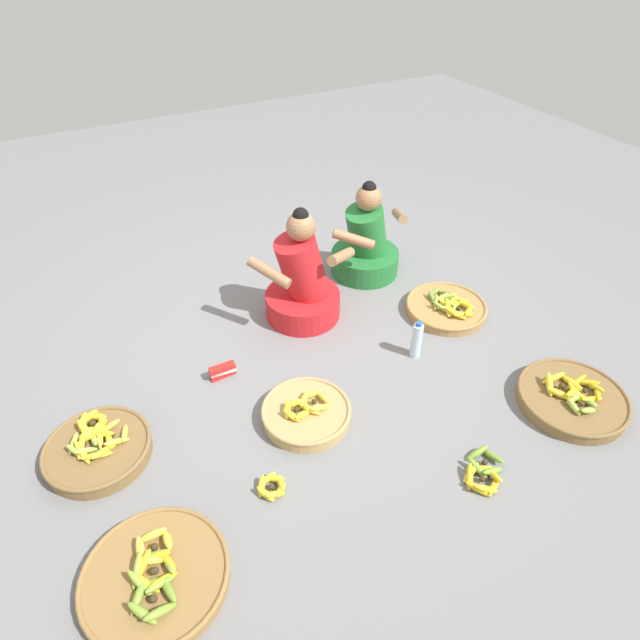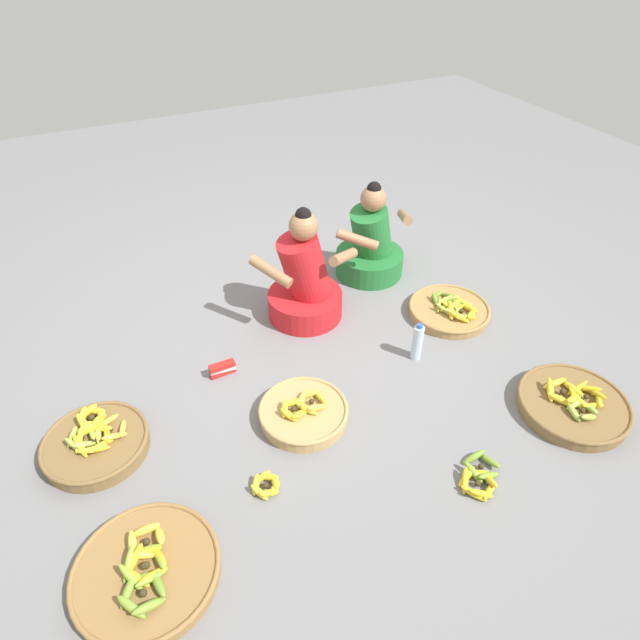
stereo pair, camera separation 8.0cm
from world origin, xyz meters
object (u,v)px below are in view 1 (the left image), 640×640
(banana_basket_back_left, at_px, (572,398))
(loose_bananas_back_center, at_px, (483,473))
(banana_basket_mid_right, at_px, (155,576))
(loose_bananas_near_bicycle, at_px, (272,486))
(packet_carton_stack, at_px, (223,371))
(water_bottle, at_px, (417,340))
(banana_basket_near_vendor, at_px, (98,448))
(banana_basket_front_right, at_px, (447,307))
(vendor_woman_front, at_px, (302,284))
(banana_basket_back_right, at_px, (306,413))
(vendor_woman_behind, at_px, (366,245))

(banana_basket_back_left, xyz_separation_m, loose_bananas_back_center, (-0.79, -0.14, -0.02))
(banana_basket_mid_right, height_order, loose_bananas_near_bicycle, banana_basket_mid_right)
(packet_carton_stack, bearing_deg, water_bottle, -18.77)
(loose_bananas_near_bicycle, bearing_deg, packet_carton_stack, 86.41)
(banana_basket_near_vendor, relative_size, banana_basket_front_right, 0.98)
(banana_basket_front_right, bearing_deg, vendor_woman_front, 153.64)
(banana_basket_mid_right, xyz_separation_m, banana_basket_back_right, (0.99, 0.52, 0.01))
(packet_carton_stack, bearing_deg, loose_bananas_near_bicycle, -93.59)
(vendor_woman_behind, height_order, banana_basket_back_right, vendor_woman_behind)
(banana_basket_mid_right, height_order, packet_carton_stack, banana_basket_mid_right)
(banana_basket_back_right, bearing_deg, loose_bananas_back_center, -50.41)
(vendor_woman_behind, distance_m, water_bottle, 1.02)
(packet_carton_stack, bearing_deg, banana_basket_near_vendor, -161.56)
(banana_basket_back_left, bearing_deg, vendor_woman_front, 124.16)
(vendor_woman_behind, bearing_deg, loose_bananas_near_bicycle, -134.28)
(banana_basket_near_vendor, bearing_deg, banana_basket_mid_right, -83.03)
(vendor_woman_behind, xyz_separation_m, loose_bananas_back_center, (-0.45, -1.91, -0.21))
(banana_basket_back_right, bearing_deg, loose_bananas_near_bicycle, -136.68)
(banana_basket_near_vendor, xyz_separation_m, loose_bananas_back_center, (1.72, -1.05, -0.03))
(banana_basket_back_right, relative_size, water_bottle, 1.87)
(water_bottle, bearing_deg, banana_basket_mid_right, -159.96)
(loose_bananas_back_center, bearing_deg, packet_carton_stack, 125.44)
(water_bottle, xyz_separation_m, packet_carton_stack, (-1.16, 0.40, -0.08))
(banana_basket_near_vendor, distance_m, banana_basket_mid_right, 0.81)
(vendor_woman_behind, bearing_deg, water_bottle, -102.77)
(vendor_woman_front, distance_m, loose_bananas_back_center, 1.67)
(loose_bananas_back_center, bearing_deg, vendor_woman_behind, 76.60)
(banana_basket_front_right, relative_size, water_bottle, 2.08)
(banana_basket_back_left, relative_size, banana_basket_back_right, 1.23)
(loose_bananas_near_bicycle, relative_size, packet_carton_stack, 1.06)
(vendor_woman_front, bearing_deg, banana_basket_front_right, -26.36)
(banana_basket_front_right, bearing_deg, banana_basket_mid_right, -157.85)
(banana_basket_back_left, bearing_deg, banana_basket_mid_right, 177.71)
(banana_basket_back_left, xyz_separation_m, banana_basket_front_right, (-0.10, 1.04, -0.00))
(loose_bananas_back_center, xyz_separation_m, loose_bananas_near_bicycle, (-0.99, 0.43, 0.00))
(banana_basket_back_left, xyz_separation_m, banana_basket_mid_right, (-2.41, 0.10, -0.01))
(banana_basket_near_vendor, xyz_separation_m, water_bottle, (1.95, -0.13, 0.07))
(vendor_woman_behind, height_order, banana_basket_front_right, vendor_woman_behind)
(vendor_woman_front, height_order, banana_basket_near_vendor, vendor_woman_front)
(banana_basket_back_right, distance_m, packet_carton_stack, 0.63)
(banana_basket_near_vendor, bearing_deg, vendor_woman_behind, 21.51)
(banana_basket_near_vendor, height_order, packet_carton_stack, banana_basket_near_vendor)
(loose_bananas_near_bicycle, bearing_deg, banana_basket_front_right, 24.23)
(banana_basket_back_left, bearing_deg, loose_bananas_near_bicycle, 171.02)
(vendor_woman_front, relative_size, packet_carton_stack, 5.00)
(banana_basket_front_right, bearing_deg, banana_basket_near_vendor, -176.84)
(packet_carton_stack, bearing_deg, banana_basket_mid_right, -122.68)
(vendor_woman_behind, xyz_separation_m, packet_carton_stack, (-1.39, -0.59, -0.19))
(banana_basket_mid_right, distance_m, packet_carton_stack, 1.27)
(loose_bananas_back_center, distance_m, packet_carton_stack, 1.61)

